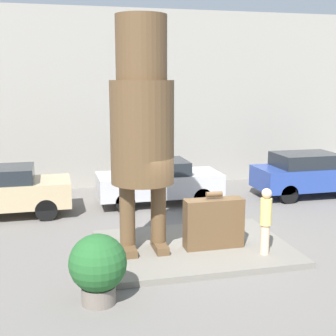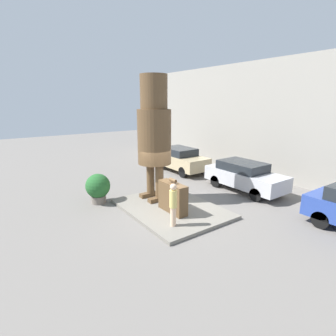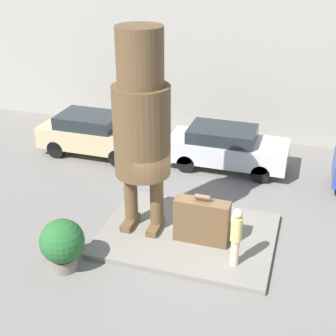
# 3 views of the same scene
# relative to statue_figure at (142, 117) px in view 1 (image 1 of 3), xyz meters

# --- Properties ---
(ground_plane) EXTENTS (60.00, 60.00, 0.00)m
(ground_plane) POSITION_rel_statue_figure_xyz_m (1.31, -0.01, -3.44)
(ground_plane) COLOR slate
(pedestal) EXTENTS (4.83, 3.58, 0.15)m
(pedestal) POSITION_rel_statue_figure_xyz_m (1.31, -0.01, -3.37)
(pedestal) COLOR slate
(pedestal) RESTS_ON ground_plane
(building_backdrop) EXTENTS (28.00, 0.60, 7.04)m
(building_backdrop) POSITION_rel_statue_figure_xyz_m (1.31, 8.02, 0.08)
(building_backdrop) COLOR gray
(building_backdrop) RESTS_ON ground_plane
(statue_figure) EXTENTS (1.52, 1.52, 5.63)m
(statue_figure) POSITION_rel_statue_figure_xyz_m (0.00, 0.00, 0.00)
(statue_figure) COLOR brown
(statue_figure) RESTS_ON pedestal
(giant_suitcase) EXTENTS (1.49, 0.46, 1.44)m
(giant_suitcase) POSITION_rel_statue_figure_xyz_m (1.75, -0.24, -2.66)
(giant_suitcase) COLOR brown
(giant_suitcase) RESTS_ON pedestal
(tourist) EXTENTS (0.28, 0.28, 1.64)m
(tourist) POSITION_rel_statue_figure_xyz_m (2.81, -0.99, -2.40)
(tourist) COLOR beige
(tourist) RESTS_ON pedestal
(parked_car_tan) EXTENTS (4.13, 1.80, 1.60)m
(parked_car_tan) POSITION_rel_statue_figure_xyz_m (-3.70, 4.38, -2.58)
(parked_car_tan) COLOR tan
(parked_car_tan) RESTS_ON ground_plane
(parked_car_silver) EXTENTS (4.30, 1.79, 1.54)m
(parked_car_silver) POSITION_rel_statue_figure_xyz_m (1.43, 4.71, -2.61)
(parked_car_silver) COLOR #B7B7BC
(parked_car_silver) RESTS_ON ground_plane
(parked_car_blue) EXTENTS (4.05, 1.81, 1.64)m
(parked_car_blue) POSITION_rel_statue_figure_xyz_m (7.13, 4.41, -2.57)
(parked_car_blue) COLOR #284293
(parked_car_blue) RESTS_ON ground_plane
(planter_pot) EXTENTS (1.13, 1.13, 1.40)m
(planter_pot) POSITION_rel_statue_figure_xyz_m (-1.33, -2.29, -2.67)
(planter_pot) COLOR #70665B
(planter_pot) RESTS_ON ground_plane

